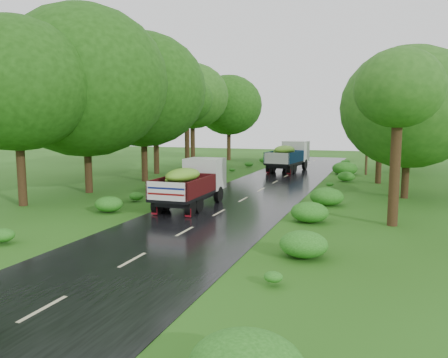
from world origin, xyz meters
The scene contains 9 objects.
ground centered at (0.00, 0.00, 0.00)m, with size 120.00×120.00×0.00m, color #20490F.
road centered at (0.00, 5.00, 0.01)m, with size 6.50×80.00×0.02m, color black.
road_lines centered at (0.00, 6.00, 0.02)m, with size 0.12×69.60×0.00m.
truck_near centered at (-1.90, 9.09, 1.39)m, with size 2.18×5.88×2.45m.
truck_far centered at (-0.58, 27.98, 1.53)m, with size 3.00×6.64×2.70m.
utility_pole centered at (6.25, 27.17, 3.86)m, with size 1.32×0.23×7.51m.
trees_left centered at (-10.35, 20.20, 6.74)m, with size 5.96×34.85×9.04m.
trees_right centered at (8.95, 23.65, 5.50)m, with size 6.18×31.99×7.51m.
shrubs centered at (0.00, 14.00, 0.35)m, with size 11.90×44.00×0.70m.
Camera 1 is at (7.52, -11.91, 4.47)m, focal length 35.00 mm.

